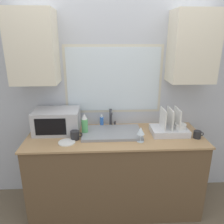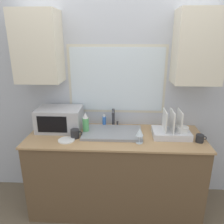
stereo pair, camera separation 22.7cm
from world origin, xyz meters
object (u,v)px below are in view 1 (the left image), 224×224
(faucet, at_px, (111,117))
(dish_rack, at_px, (170,128))
(spray_bottle, at_px, (85,125))
(microwave, at_px, (57,121))
(mug_near_sink, at_px, (75,135))
(wine_glass, at_px, (141,131))
(soap_bottle, at_px, (102,122))

(faucet, bearing_deg, dish_rack, -20.43)
(spray_bottle, bearing_deg, microwave, 164.65)
(microwave, relative_size, spray_bottle, 2.05)
(dish_rack, xyz_separation_m, mug_near_sink, (-1.04, -0.09, -0.02))
(dish_rack, relative_size, spray_bottle, 1.63)
(wine_glass, bearing_deg, faucet, 123.89)
(spray_bottle, height_order, wine_glass, spray_bottle)
(spray_bottle, xyz_separation_m, wine_glass, (0.58, -0.21, -0.00))
(microwave, distance_m, soap_bottle, 0.52)
(faucet, bearing_deg, mug_near_sink, -140.19)
(microwave, bearing_deg, spray_bottle, -15.35)
(faucet, xyz_separation_m, mug_near_sink, (-0.40, -0.33, -0.08))
(faucet, distance_m, mug_near_sink, 0.52)
(microwave, height_order, mug_near_sink, microwave)
(dish_rack, bearing_deg, mug_near_sink, -175.01)
(faucet, distance_m, wine_glass, 0.50)
(soap_bottle, distance_m, wine_glass, 0.58)
(microwave, distance_m, wine_glass, 0.94)
(dish_rack, height_order, spray_bottle, dish_rack)
(mug_near_sink, bearing_deg, wine_glass, -7.39)
(microwave, distance_m, spray_bottle, 0.32)
(spray_bottle, distance_m, soap_bottle, 0.28)
(wine_glass, bearing_deg, soap_bottle, 133.26)
(dish_rack, height_order, mug_near_sink, dish_rack)
(soap_bottle, bearing_deg, faucet, -0.26)
(mug_near_sink, bearing_deg, faucet, 39.81)
(spray_bottle, bearing_deg, soap_bottle, 47.93)
(microwave, xyz_separation_m, mug_near_sink, (0.22, -0.21, -0.08))
(microwave, bearing_deg, wine_glass, -18.34)
(faucet, bearing_deg, spray_bottle, -145.42)
(spray_bottle, bearing_deg, mug_near_sink, -127.83)
(wine_glass, bearing_deg, mug_near_sink, 172.61)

